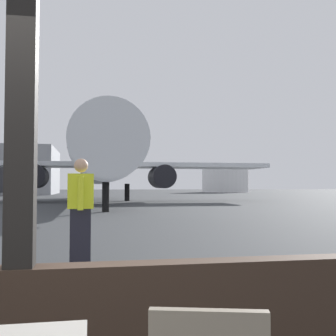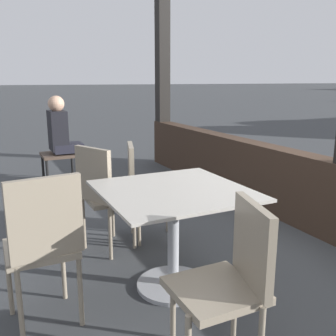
{
  "view_description": "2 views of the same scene",
  "coord_description": "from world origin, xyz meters",
  "px_view_note": "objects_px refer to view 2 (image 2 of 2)",
  "views": [
    {
      "loc": [
        0.49,
        -3.08,
        1.31
      ],
      "look_at": [
        3.63,
        13.58,
        2.05
      ],
      "focal_mm": 44.06,
      "sensor_mm": 36.0,
      "label": 1
    },
    {
      "loc": [
        2.2,
        -2.82,
        1.45
      ],
      "look_at": [
        -0.74,
        -1.4,
        0.69
      ],
      "focal_mm": 40.52,
      "sensor_mm": 36.0,
      "label": 2
    }
  ],
  "objects_px": {
    "seated_passenger": "(64,137)",
    "lounge_bench": "(60,158)",
    "cafe_chair_window_right": "(43,239)",
    "dining_table": "(173,224)",
    "cafe_chair_window_left": "(103,190)",
    "cafe_chair_aisle_left": "(142,184)",
    "cafe_chair_aisle_right": "(231,275)"
  },
  "relations": [
    {
      "from": "dining_table",
      "to": "cafe_chair_aisle_right",
      "type": "distance_m",
      "value": 0.86
    },
    {
      "from": "dining_table",
      "to": "lounge_bench",
      "type": "distance_m",
      "value": 3.19
    },
    {
      "from": "seated_passenger",
      "to": "lounge_bench",
      "type": "bearing_deg",
      "value": -110.66
    },
    {
      "from": "dining_table",
      "to": "lounge_bench",
      "type": "xyz_separation_m",
      "value": [
        -3.18,
        -0.21,
        -0.1
      ]
    },
    {
      "from": "cafe_chair_aisle_left",
      "to": "cafe_chair_aisle_right",
      "type": "bearing_deg",
      "value": -7.61
    },
    {
      "from": "cafe_chair_window_left",
      "to": "cafe_chair_window_right",
      "type": "distance_m",
      "value": 1.06
    },
    {
      "from": "cafe_chair_window_left",
      "to": "cafe_chair_window_right",
      "type": "height_order",
      "value": "cafe_chair_window_right"
    },
    {
      "from": "cafe_chair_aisle_left",
      "to": "dining_table",
      "type": "bearing_deg",
      "value": -7.55
    },
    {
      "from": "cafe_chair_window_right",
      "to": "dining_table",
      "type": "bearing_deg",
      "value": 95.56
    },
    {
      "from": "cafe_chair_aisle_left",
      "to": "lounge_bench",
      "type": "relative_size",
      "value": 1.87
    },
    {
      "from": "cafe_chair_aisle_left",
      "to": "lounge_bench",
      "type": "distance_m",
      "value": 2.35
    },
    {
      "from": "dining_table",
      "to": "cafe_chair_aisle_left",
      "type": "relative_size",
      "value": 1.07
    },
    {
      "from": "dining_table",
      "to": "cafe_chair_window_right",
      "type": "relative_size",
      "value": 1.01
    },
    {
      "from": "cafe_chair_window_left",
      "to": "cafe_chair_window_right",
      "type": "xyz_separation_m",
      "value": [
        0.88,
        -0.6,
        0.02
      ]
    },
    {
      "from": "cafe_chair_aisle_left",
      "to": "cafe_chair_aisle_right",
      "type": "relative_size",
      "value": 1.01
    },
    {
      "from": "dining_table",
      "to": "cafe_chair_window_left",
      "type": "xyz_separation_m",
      "value": [
        -0.79,
        -0.27,
        0.06
      ]
    },
    {
      "from": "cafe_chair_window_left",
      "to": "cafe_chair_aisle_right",
      "type": "relative_size",
      "value": 1.03
    },
    {
      "from": "lounge_bench",
      "to": "seated_passenger",
      "type": "height_order",
      "value": "seated_passenger"
    },
    {
      "from": "dining_table",
      "to": "seated_passenger",
      "type": "distance_m",
      "value": 3.16
    },
    {
      "from": "cafe_chair_window_left",
      "to": "cafe_chair_aisle_left",
      "type": "xyz_separation_m",
      "value": [
        -0.06,
        0.38,
        -0.01
      ]
    },
    {
      "from": "cafe_chair_aisle_left",
      "to": "cafe_chair_aisle_right",
      "type": "xyz_separation_m",
      "value": [
        1.7,
        -0.23,
        0.01
      ]
    },
    {
      "from": "dining_table",
      "to": "cafe_chair_window_left",
      "type": "relative_size",
      "value": 1.04
    },
    {
      "from": "cafe_chair_window_right",
      "to": "cafe_chair_aisle_left",
      "type": "bearing_deg",
      "value": 133.69
    },
    {
      "from": "cafe_chair_window_left",
      "to": "cafe_chair_aisle_right",
      "type": "bearing_deg",
      "value": 5.37
    },
    {
      "from": "dining_table",
      "to": "cafe_chair_window_right",
      "type": "distance_m",
      "value": 0.88
    },
    {
      "from": "cafe_chair_aisle_left",
      "to": "seated_passenger",
      "type": "height_order",
      "value": "seated_passenger"
    },
    {
      "from": "lounge_bench",
      "to": "seated_passenger",
      "type": "distance_m",
      "value": 0.3
    },
    {
      "from": "seated_passenger",
      "to": "cafe_chair_aisle_right",
      "type": "bearing_deg",
      "value": 0.39
    },
    {
      "from": "dining_table",
      "to": "cafe_chair_aisle_right",
      "type": "bearing_deg",
      "value": -7.67
    },
    {
      "from": "cafe_chair_window_right",
      "to": "seated_passenger",
      "type": "bearing_deg",
      "value": 167.32
    },
    {
      "from": "cafe_chair_aisle_right",
      "to": "seated_passenger",
      "type": "height_order",
      "value": "seated_passenger"
    },
    {
      "from": "seated_passenger",
      "to": "cafe_chair_window_left",
      "type": "bearing_deg",
      "value": -3.08
    }
  ]
}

